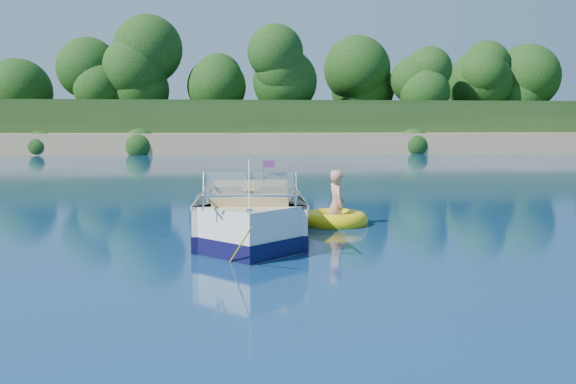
% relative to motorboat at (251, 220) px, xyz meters
% --- Properties ---
extents(ground, '(160.00, 160.00, 0.00)m').
position_rel_motorboat_xyz_m(ground, '(-1.09, -0.19, -0.36)').
color(ground, '#0A204B').
rests_on(ground, ground).
extents(shoreline, '(170.00, 59.00, 6.00)m').
position_rel_motorboat_xyz_m(shoreline, '(-1.09, 63.59, 0.62)').
color(shoreline, '#957A56').
rests_on(shoreline, ground).
extents(treeline, '(150.00, 7.12, 8.19)m').
position_rel_motorboat_xyz_m(treeline, '(-1.05, 40.83, 5.19)').
color(treeline, '#311E10').
rests_on(treeline, ground).
extents(motorboat, '(2.12, 5.52, 1.84)m').
position_rel_motorboat_xyz_m(motorboat, '(0.00, 0.00, 0.00)').
color(motorboat, white).
rests_on(motorboat, ground).
extents(tow_tube, '(1.84, 1.84, 0.38)m').
position_rel_motorboat_xyz_m(tow_tube, '(1.87, 1.58, -0.26)').
color(tow_tube, yellow).
rests_on(tow_tube, ground).
extents(boy, '(0.50, 0.89, 1.66)m').
position_rel_motorboat_xyz_m(boy, '(1.90, 1.59, -0.36)').
color(boy, tan).
rests_on(boy, ground).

